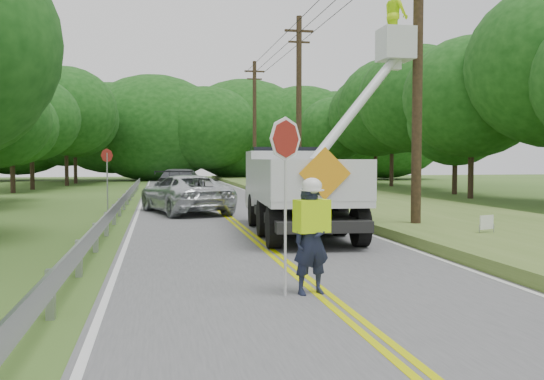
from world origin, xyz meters
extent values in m
plane|color=#37551F|center=(0.00, 0.00, 0.00)|extent=(140.00, 140.00, 0.00)
cube|color=#505053|center=(0.00, 14.00, 0.01)|extent=(7.20, 96.00, 0.02)
cube|color=#C6CF00|center=(-0.10, 14.00, 0.02)|extent=(0.12, 96.00, 0.00)
cube|color=#C6CF00|center=(0.10, 14.00, 0.02)|extent=(0.12, 96.00, 0.00)
cube|color=silver|center=(-3.45, 14.00, 0.02)|extent=(0.12, 96.00, 0.00)
cube|color=silver|center=(3.45, 14.00, 0.02)|extent=(0.12, 96.00, 0.00)
cube|color=#929498|center=(-4.10, 1.00, 0.35)|extent=(0.12, 0.14, 0.70)
cube|color=#929498|center=(-4.10, 4.00, 0.35)|extent=(0.12, 0.14, 0.70)
cube|color=#929498|center=(-4.10, 7.00, 0.35)|extent=(0.12, 0.14, 0.70)
cube|color=#929498|center=(-4.10, 10.00, 0.35)|extent=(0.12, 0.14, 0.70)
cube|color=#929498|center=(-4.10, 13.00, 0.35)|extent=(0.12, 0.14, 0.70)
cube|color=#929498|center=(-4.10, 16.00, 0.35)|extent=(0.12, 0.14, 0.70)
cube|color=#929498|center=(-4.10, 19.00, 0.35)|extent=(0.12, 0.14, 0.70)
cube|color=#929498|center=(-4.10, 22.00, 0.35)|extent=(0.12, 0.14, 0.70)
cube|color=#929498|center=(-4.10, 25.00, 0.35)|extent=(0.12, 0.14, 0.70)
cube|color=#929498|center=(-4.10, 28.00, 0.35)|extent=(0.12, 0.14, 0.70)
cube|color=#929498|center=(-4.10, 31.00, 0.35)|extent=(0.12, 0.14, 0.70)
cube|color=#929498|center=(-4.10, 34.00, 0.35)|extent=(0.12, 0.14, 0.70)
cube|color=#929498|center=(-4.10, 37.00, 0.35)|extent=(0.12, 0.14, 0.70)
cube|color=#929498|center=(-4.00, 15.00, 0.60)|extent=(0.05, 48.00, 0.34)
cylinder|color=black|center=(5.00, 9.00, 5.00)|extent=(0.30, 0.30, 10.00)
cylinder|color=black|center=(5.00, 24.00, 5.00)|extent=(0.30, 0.30, 10.00)
cube|color=black|center=(5.00, 24.00, 9.20)|extent=(1.60, 0.12, 0.12)
cube|color=black|center=(5.00, 24.00, 8.60)|extent=(1.20, 0.10, 0.10)
cylinder|color=black|center=(5.00, 39.00, 5.00)|extent=(0.30, 0.30, 10.00)
cube|color=black|center=(5.00, 39.00, 9.20)|extent=(1.60, 0.12, 0.12)
cube|color=black|center=(5.00, 39.00, 8.60)|extent=(1.20, 0.10, 0.10)
cylinder|color=black|center=(4.30, 17.50, 9.10)|extent=(0.03, 43.00, 0.03)
cylinder|color=black|center=(5.00, 17.50, 9.10)|extent=(0.03, 43.00, 0.03)
cylinder|color=black|center=(5.70, 17.50, 9.10)|extent=(0.03, 43.00, 0.03)
cube|color=#4C6929|center=(7.10, 14.00, 0.15)|extent=(7.00, 96.00, 0.30)
cylinder|color=#332319|center=(-12.02, 33.73, 1.29)|extent=(0.32, 0.32, 2.57)
ellipsoid|color=#123E0F|center=(-12.02, 33.73, 4.43)|extent=(6.01, 6.01, 5.29)
cylinder|color=#332319|center=(-11.65, 38.01, 1.51)|extent=(0.32, 0.32, 3.01)
ellipsoid|color=#123E0F|center=(-11.65, 38.01, 5.19)|extent=(7.03, 7.03, 6.18)
cylinder|color=#332319|center=(-10.11, 43.99, 1.80)|extent=(0.32, 0.32, 3.61)
ellipsoid|color=#123E0F|center=(-10.11, 43.99, 6.22)|extent=(8.42, 8.42, 7.41)
cylinder|color=#332319|center=(-10.05, 48.86, 1.71)|extent=(0.32, 0.32, 3.42)
ellipsoid|color=#123E0F|center=(-10.05, 48.86, 5.89)|extent=(7.97, 7.97, 7.02)
cylinder|color=#332319|center=(14.78, 23.01, 1.66)|extent=(0.32, 0.32, 3.32)
ellipsoid|color=#123E0F|center=(14.78, 23.01, 5.72)|extent=(7.75, 7.75, 6.82)
cylinder|color=#332319|center=(15.89, 26.89, 1.30)|extent=(0.32, 0.32, 2.59)
ellipsoid|color=#123E0F|center=(15.89, 26.89, 4.47)|extent=(6.05, 6.05, 5.32)
cylinder|color=#332319|center=(16.06, 32.56, 1.90)|extent=(0.32, 0.32, 3.81)
ellipsoid|color=#123E0F|center=(16.06, 32.56, 6.56)|extent=(8.89, 8.89, 7.82)
cylinder|color=#332319|center=(16.19, 37.90, 1.90)|extent=(0.32, 0.32, 3.81)
ellipsoid|color=#123E0F|center=(16.19, 37.90, 6.56)|extent=(8.89, 8.89, 7.82)
cylinder|color=#332319|center=(15.98, 40.97, 1.77)|extent=(0.32, 0.32, 3.53)
ellipsoid|color=#123E0F|center=(15.98, 40.97, 6.08)|extent=(8.24, 8.24, 7.25)
cylinder|color=#332319|center=(13.65, 45.67, 1.46)|extent=(0.32, 0.32, 2.92)
ellipsoid|color=#123E0F|center=(13.65, 45.67, 5.02)|extent=(6.80, 6.80, 5.99)
ellipsoid|color=#123E0F|center=(-17.04, 57.94, 5.50)|extent=(13.18, 9.88, 9.88)
ellipsoid|color=#123E0F|center=(-12.14, 57.28, 5.50)|extent=(10.72, 8.04, 8.04)
ellipsoid|color=#123E0F|center=(-7.32, 56.41, 5.50)|extent=(12.73, 9.55, 9.55)
ellipsoid|color=#123E0F|center=(-2.99, 56.15, 5.50)|extent=(15.07, 11.30, 11.30)
ellipsoid|color=#123E0F|center=(2.46, 54.40, 5.50)|extent=(11.57, 8.68, 8.68)
ellipsoid|color=#123E0F|center=(7.06, 57.79, 5.50)|extent=(15.08, 11.31, 11.31)
ellipsoid|color=#123E0F|center=(13.51, 56.98, 5.50)|extent=(13.22, 9.91, 9.91)
ellipsoid|color=#123E0F|center=(17.44, 56.09, 5.50)|extent=(11.64, 8.73, 8.73)
ellipsoid|color=#123E0F|center=(22.13, 54.07, 5.50)|extent=(14.36, 10.77, 10.77)
imported|color=#191E33|center=(-0.17, 1.72, 0.90)|extent=(0.72, 0.55, 1.76)
cube|color=#ADDF0C|center=(-0.17, 1.72, 1.30)|extent=(0.60, 0.44, 0.53)
ellipsoid|color=white|center=(-0.17, 1.72, 1.79)|extent=(0.33, 0.33, 0.26)
cylinder|color=#B7B7B7|center=(-0.62, 1.67, 1.25)|extent=(0.04, 0.04, 2.46)
cylinder|color=maroon|center=(-0.62, 1.67, 2.54)|extent=(0.59, 0.43, 0.70)
cylinder|color=black|center=(0.17, 6.67, 0.55)|extent=(0.40, 1.07, 1.05)
cylinder|color=black|center=(2.37, 6.53, 0.55)|extent=(0.40, 1.07, 1.05)
cylinder|color=black|center=(0.31, 8.86, 0.55)|extent=(0.40, 1.07, 1.05)
cylinder|color=black|center=(2.51, 8.72, 0.55)|extent=(0.40, 1.07, 1.05)
cylinder|color=black|center=(0.49, 11.60, 0.55)|extent=(0.40, 1.07, 1.05)
cylinder|color=black|center=(2.68, 11.46, 0.55)|extent=(0.40, 1.07, 1.05)
cube|color=black|center=(1.43, 9.12, 0.62)|extent=(2.75, 7.16, 0.27)
cube|color=silver|center=(1.38, 8.35, 1.17)|extent=(2.84, 5.20, 0.24)
cube|color=silver|center=(0.14, 8.43, 1.72)|extent=(0.39, 5.05, 0.99)
cube|color=silver|center=(2.62, 8.27, 1.72)|extent=(0.39, 5.05, 0.99)
cube|color=silver|center=(1.22, 5.85, 1.72)|extent=(2.53, 0.23, 0.99)
cube|color=silver|center=(1.62, 12.08, 1.50)|extent=(2.60, 2.24, 1.98)
cube|color=black|center=(1.63, 12.30, 2.22)|extent=(2.28, 1.56, 0.82)
cube|color=silver|center=(1.31, 7.15, 1.72)|extent=(1.05, 1.05, 0.88)
cube|color=silver|center=(4.30, 9.00, 5.60)|extent=(0.93, 0.93, 0.93)
imported|color=#ADDF0C|center=(4.30, 9.00, 6.44)|extent=(0.62, 0.80, 1.65)
cube|color=orange|center=(1.22, 5.77, 1.89)|extent=(1.24, 0.12, 1.24)
imported|color=silver|center=(-1.55, 16.88, 0.80)|extent=(4.03, 6.10, 1.56)
imported|color=#3A3D42|center=(-1.36, 25.75, 0.86)|extent=(3.28, 6.08, 1.67)
cylinder|color=#929498|center=(-4.69, 17.68, 1.24)|extent=(0.06, 0.06, 2.49)
cylinder|color=maroon|center=(-4.69, 17.68, 2.37)|extent=(0.46, 0.36, 0.57)
cube|color=white|center=(5.82, 6.47, 0.57)|extent=(0.49, 0.22, 0.36)
cylinder|color=#929498|center=(5.61, 6.47, 0.26)|extent=(0.02, 0.02, 0.52)
cylinder|color=#929498|center=(6.03, 6.47, 0.26)|extent=(0.02, 0.02, 0.52)
camera|label=1|loc=(-2.62, -7.48, 2.22)|focal=38.82mm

